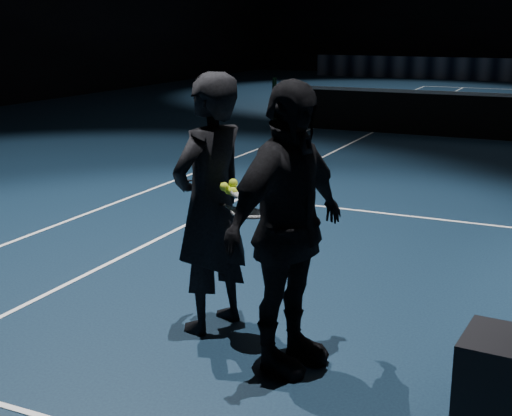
{
  "coord_description": "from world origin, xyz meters",
  "views": [
    {
      "loc": [
        0.01,
        -14.83,
        2.32
      ],
      "look_at": [
        -2.02,
        -10.45,
        1.05
      ],
      "focal_mm": 50.0,
      "sensor_mm": 36.0,
      "label": 1
    }
  ],
  "objects_px": {
    "player_a": "(210,205)",
    "racket_upper": "(248,195)",
    "racket_lower": "(249,213)",
    "tennis_balls": "(232,189)",
    "player_b": "(287,229)"
  },
  "relations": [
    {
      "from": "racket_upper",
      "to": "tennis_balls",
      "type": "distance_m",
      "value": 0.15
    },
    {
      "from": "player_a",
      "to": "racket_upper",
      "type": "relative_size",
      "value": 2.9
    },
    {
      "from": "racket_upper",
      "to": "tennis_balls",
      "type": "relative_size",
      "value": 5.67
    },
    {
      "from": "racket_lower",
      "to": "racket_upper",
      "type": "xyz_separation_m",
      "value": [
        -0.03,
        0.06,
        0.12
      ]
    },
    {
      "from": "player_a",
      "to": "racket_lower",
      "type": "distance_m",
      "value": 0.45
    },
    {
      "from": "racket_lower",
      "to": "player_a",
      "type": "bearing_deg",
      "value": -180.0
    },
    {
      "from": "player_a",
      "to": "racket_lower",
      "type": "height_order",
      "value": "player_a"
    },
    {
      "from": "player_a",
      "to": "racket_upper",
      "type": "distance_m",
      "value": 0.43
    },
    {
      "from": "player_b",
      "to": "racket_upper",
      "type": "bearing_deg",
      "value": 75.58
    },
    {
      "from": "player_b",
      "to": "racket_upper",
      "type": "relative_size",
      "value": 2.9
    },
    {
      "from": "racket_upper",
      "to": "tennis_balls",
      "type": "height_order",
      "value": "tennis_balls"
    },
    {
      "from": "player_b",
      "to": "tennis_balls",
      "type": "bearing_deg",
      "value": 80.18
    },
    {
      "from": "racket_lower",
      "to": "racket_upper",
      "type": "relative_size",
      "value": 1.0
    },
    {
      "from": "player_b",
      "to": "tennis_balls",
      "type": "height_order",
      "value": "player_b"
    },
    {
      "from": "racket_lower",
      "to": "tennis_balls",
      "type": "height_order",
      "value": "tennis_balls"
    }
  ]
}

